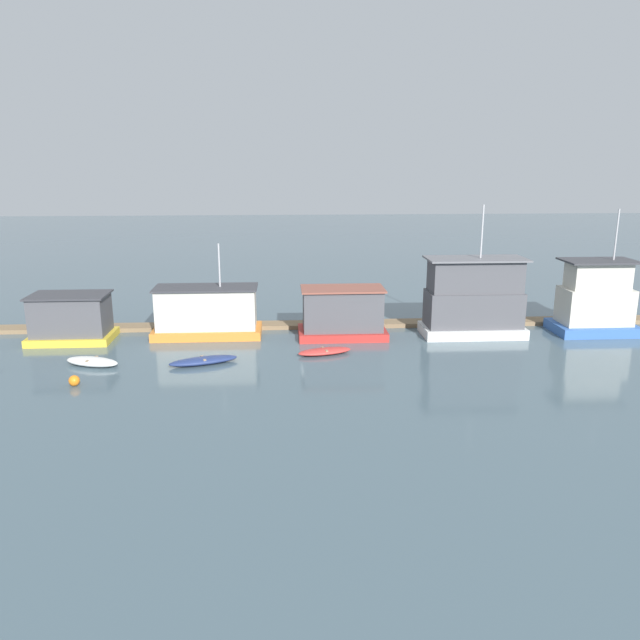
{
  "coord_description": "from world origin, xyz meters",
  "views": [
    {
      "loc": [
        -2.51,
        -41.73,
        11.87
      ],
      "look_at": [
        0.0,
        -1.0,
        1.4
      ],
      "focal_mm": 35.0,
      "sensor_mm": 36.0,
      "label": 1
    }
  ],
  "objects_px": {
    "houseboat_yellow": "(71,319)",
    "dinghy_white": "(92,362)",
    "houseboat_white": "(474,300)",
    "dinghy_red": "(325,351)",
    "mooring_post_far_left": "(468,317)",
    "houseboat_orange": "(207,313)",
    "buoy_orange": "(74,381)",
    "houseboat_red": "(342,314)",
    "mooring_post_centre": "(238,318)",
    "houseboat_blue": "(595,302)",
    "dinghy_navy": "(203,361)"
  },
  "relations": [
    {
      "from": "houseboat_yellow",
      "to": "mooring_post_centre",
      "type": "xyz_separation_m",
      "value": [
        11.03,
        1.59,
        -0.53
      ]
    },
    {
      "from": "houseboat_orange",
      "to": "mooring_post_far_left",
      "type": "bearing_deg",
      "value": 2.72
    },
    {
      "from": "houseboat_white",
      "to": "mooring_post_centre",
      "type": "distance_m",
      "value": 16.59
    },
    {
      "from": "houseboat_yellow",
      "to": "dinghy_white",
      "type": "xyz_separation_m",
      "value": [
        2.86,
        -5.53,
        -1.29
      ]
    },
    {
      "from": "houseboat_white",
      "to": "buoy_orange",
      "type": "height_order",
      "value": "houseboat_white"
    },
    {
      "from": "houseboat_blue",
      "to": "mooring_post_far_left",
      "type": "xyz_separation_m",
      "value": [
        -8.46,
        1.72,
        -1.37
      ]
    },
    {
      "from": "houseboat_blue",
      "to": "mooring_post_far_left",
      "type": "distance_m",
      "value": 8.74
    },
    {
      "from": "houseboat_blue",
      "to": "mooring_post_centre",
      "type": "xyz_separation_m",
      "value": [
        -25.17,
        1.72,
        -1.2
      ]
    },
    {
      "from": "buoy_orange",
      "to": "houseboat_white",
      "type": "bearing_deg",
      "value": 19.48
    },
    {
      "from": "houseboat_white",
      "to": "mooring_post_centre",
      "type": "bearing_deg",
      "value": 173.52
    },
    {
      "from": "dinghy_red",
      "to": "mooring_post_far_left",
      "type": "distance_m",
      "value": 12.33
    },
    {
      "from": "houseboat_yellow",
      "to": "houseboat_red",
      "type": "distance_m",
      "value": 18.34
    },
    {
      "from": "dinghy_white",
      "to": "houseboat_yellow",
      "type": "bearing_deg",
      "value": 117.33
    },
    {
      "from": "dinghy_white",
      "to": "mooring_post_centre",
      "type": "distance_m",
      "value": 10.86
    },
    {
      "from": "houseboat_yellow",
      "to": "houseboat_red",
      "type": "height_order",
      "value": "houseboat_red"
    },
    {
      "from": "houseboat_orange",
      "to": "houseboat_blue",
      "type": "xyz_separation_m",
      "value": [
        27.19,
        -0.83,
        0.56
      ]
    },
    {
      "from": "houseboat_orange",
      "to": "houseboat_blue",
      "type": "distance_m",
      "value": 27.21
    },
    {
      "from": "houseboat_yellow",
      "to": "houseboat_orange",
      "type": "distance_m",
      "value": 9.03
    },
    {
      "from": "dinghy_navy",
      "to": "dinghy_red",
      "type": "xyz_separation_m",
      "value": [
        7.4,
        1.5,
        -0.02
      ]
    },
    {
      "from": "houseboat_yellow",
      "to": "buoy_orange",
      "type": "distance_m",
      "value": 9.49
    },
    {
      "from": "houseboat_red",
      "to": "mooring_post_far_left",
      "type": "xyz_separation_m",
      "value": [
        9.39,
        1.71,
        -0.8
      ]
    },
    {
      "from": "houseboat_white",
      "to": "buoy_orange",
      "type": "distance_m",
      "value": 26.14
    },
    {
      "from": "mooring_post_far_left",
      "to": "houseboat_white",
      "type": "bearing_deg",
      "value": -98.92
    },
    {
      "from": "mooring_post_centre",
      "to": "houseboat_blue",
      "type": "bearing_deg",
      "value": -3.91
    },
    {
      "from": "houseboat_orange",
      "to": "buoy_orange",
      "type": "bearing_deg",
      "value": -122.32
    },
    {
      "from": "houseboat_white",
      "to": "houseboat_blue",
      "type": "xyz_separation_m",
      "value": [
        8.75,
        0.14,
        -0.33
      ]
    },
    {
      "from": "dinghy_white",
      "to": "buoy_orange",
      "type": "bearing_deg",
      "value": -89.46
    },
    {
      "from": "dinghy_navy",
      "to": "dinghy_red",
      "type": "distance_m",
      "value": 7.55
    },
    {
      "from": "houseboat_yellow",
      "to": "dinghy_red",
      "type": "bearing_deg",
      "value": -13.84
    },
    {
      "from": "houseboat_white",
      "to": "dinghy_white",
      "type": "relative_size",
      "value": 2.49
    },
    {
      "from": "dinghy_navy",
      "to": "dinghy_red",
      "type": "height_order",
      "value": "dinghy_navy"
    },
    {
      "from": "houseboat_orange",
      "to": "mooring_post_far_left",
      "type": "distance_m",
      "value": 18.77
    },
    {
      "from": "dinghy_red",
      "to": "dinghy_navy",
      "type": "bearing_deg",
      "value": -168.5
    },
    {
      "from": "houseboat_white",
      "to": "mooring_post_centre",
      "type": "xyz_separation_m",
      "value": [
        -16.41,
        1.86,
        -1.53
      ]
    },
    {
      "from": "houseboat_blue",
      "to": "dinghy_navy",
      "type": "bearing_deg",
      "value": -168.33
    },
    {
      "from": "houseboat_white",
      "to": "dinghy_red",
      "type": "distance_m",
      "value": 11.53
    },
    {
      "from": "mooring_post_centre",
      "to": "buoy_orange",
      "type": "distance_m",
      "value": 13.34
    },
    {
      "from": "dinghy_white",
      "to": "dinghy_red",
      "type": "distance_m",
      "value": 14.05
    },
    {
      "from": "dinghy_white",
      "to": "buoy_orange",
      "type": "relative_size",
      "value": 6.13
    },
    {
      "from": "mooring_post_far_left",
      "to": "buoy_orange",
      "type": "xyz_separation_m",
      "value": [
        -24.84,
        -10.55,
        -0.56
      ]
    },
    {
      "from": "dinghy_red",
      "to": "mooring_post_far_left",
      "type": "relative_size",
      "value": 2.15
    },
    {
      "from": "houseboat_blue",
      "to": "dinghy_red",
      "type": "relative_size",
      "value": 2.38
    },
    {
      "from": "houseboat_yellow",
      "to": "dinghy_red",
      "type": "height_order",
      "value": "houseboat_yellow"
    },
    {
      "from": "houseboat_white",
      "to": "dinghy_red",
      "type": "xyz_separation_m",
      "value": [
        -10.6,
        -3.88,
        -2.34
      ]
    },
    {
      "from": "houseboat_orange",
      "to": "dinghy_white",
      "type": "distance_m",
      "value": 8.86
    },
    {
      "from": "houseboat_yellow",
      "to": "dinghy_white",
      "type": "relative_size",
      "value": 1.49
    },
    {
      "from": "houseboat_yellow",
      "to": "buoy_orange",
      "type": "height_order",
      "value": "houseboat_yellow"
    },
    {
      "from": "dinghy_navy",
      "to": "mooring_post_centre",
      "type": "height_order",
      "value": "mooring_post_centre"
    },
    {
      "from": "dinghy_white",
      "to": "dinghy_red",
      "type": "height_order",
      "value": "dinghy_white"
    },
    {
      "from": "houseboat_orange",
      "to": "houseboat_blue",
      "type": "height_order",
      "value": "houseboat_blue"
    }
  ]
}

